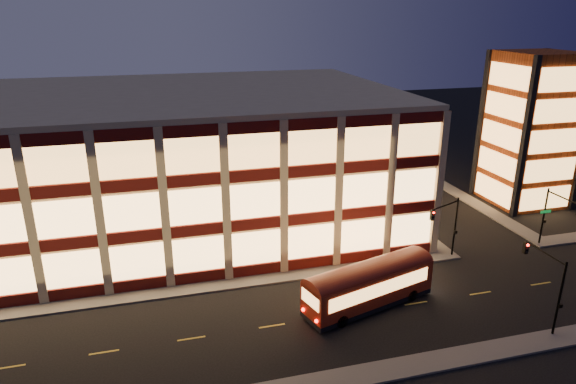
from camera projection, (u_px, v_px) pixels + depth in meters
name	position (u px, v px, depth m)	size (l,w,h in m)	color
ground	(209.00, 293.00, 43.02)	(200.00, 200.00, 0.00)	black
sidewalk_office_south	(172.00, 291.00, 43.16)	(54.00, 2.00, 0.15)	#514F4C
sidewalk_office_east	(377.00, 199.00, 64.13)	(2.00, 30.00, 0.15)	#514F4C
sidewalk_tower_west	(454.00, 191.00, 66.85)	(2.00, 30.00, 0.15)	#514F4C
office_building	(159.00, 159.00, 55.24)	(50.45, 30.45, 14.50)	tan
stair_tower	(531.00, 130.00, 60.75)	(8.60, 8.60, 18.00)	#8C3814
traffic_signal_far	(447.00, 220.00, 47.35)	(3.79, 1.87, 6.00)	black
traffic_signal_right	(556.00, 212.00, 49.36)	(1.20, 4.37, 6.00)	black
traffic_signal_near	(547.00, 276.00, 37.42)	(0.32, 4.45, 6.00)	black
trolley_bus	(369.00, 283.00, 40.49)	(11.45, 5.73, 3.77)	maroon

